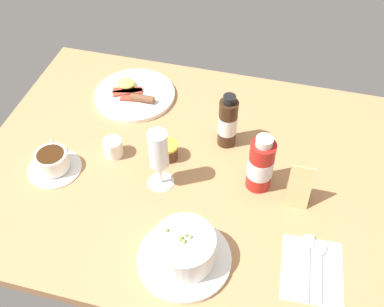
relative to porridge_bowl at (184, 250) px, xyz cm
name	(u,v)px	position (x,y,z in cm)	size (l,w,h in cm)	color
ground_plane	(185,169)	(-7.18, 27.21, -5.63)	(110.00, 84.00, 3.00)	#B27F51
porridge_bowl	(184,250)	(0.00, 0.00, 0.00)	(20.99, 20.99, 9.34)	white
cutlery_setting	(313,268)	(27.80, 5.08, -3.87)	(14.28, 17.16, 0.90)	white
coffee_cup	(53,162)	(-40.02, 17.52, -1.54)	(13.99, 13.99, 5.72)	white
creamer_jug	(113,148)	(-26.76, 26.19, -1.48)	(5.03, 6.06, 5.72)	white
wine_glass	(159,153)	(-11.65, 20.06, 7.08)	(6.79, 6.79, 17.46)	white
jam_jar	(168,151)	(-12.33, 28.93, -1.61)	(5.50, 5.50, 4.97)	#4C2715
sauce_bottle_red	(261,165)	(12.35, 25.67, 3.38)	(6.39, 6.39, 16.55)	#B21E19
sauce_bottle_brown	(228,122)	(1.60, 38.38, 3.34)	(5.20, 5.20, 16.51)	#382314
breakfast_plate	(134,94)	(-29.55, 50.50, -3.21)	(24.40, 24.40, 3.70)	white
menu_card	(300,183)	(22.33, 23.69, 1.64)	(5.56, 5.84, 11.63)	tan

